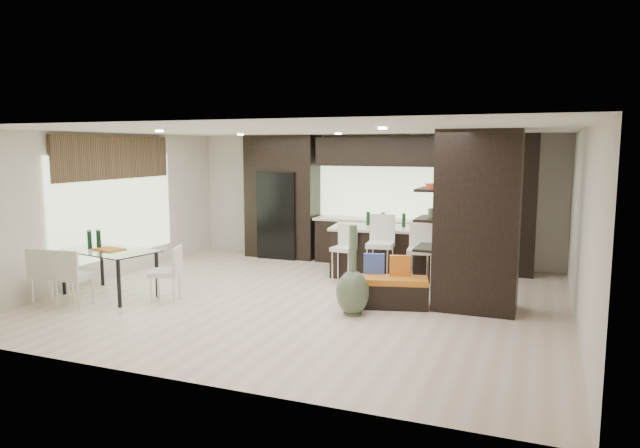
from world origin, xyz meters
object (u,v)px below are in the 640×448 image
at_px(stool_left, 343,259).
at_px(bench, 388,292).
at_px(chair_far, 50,278).
at_px(stool_mid, 380,258).
at_px(chair_end, 165,277).
at_px(stool_right, 420,263).
at_px(floor_vase, 353,270).
at_px(dining_table, 110,273).
at_px(chair_near, 75,280).
at_px(kitchen_island, 392,252).

bearing_deg(stool_left, bench, -38.97).
height_order(stool_left, chair_far, stool_left).
distance_m(stool_mid, chair_end, 3.66).
height_order(stool_right, chair_end, stool_right).
height_order(floor_vase, dining_table, floor_vase).
height_order(dining_table, chair_near, chair_near).
bearing_deg(chair_far, chair_near, -7.38).
bearing_deg(dining_table, stool_right, 37.91).
bearing_deg(dining_table, chair_far, -111.51).
bearing_deg(dining_table, chair_near, -78.08).
bearing_deg(chair_far, chair_end, 18.25).
height_order(kitchen_island, dining_table, kitchen_island).
bearing_deg(dining_table, chair_end, 11.92).
distance_m(kitchen_island, stool_mid, 0.81).
bearing_deg(bench, kitchen_island, 88.65).
distance_m(stool_left, floor_vase, 2.04).
relative_size(floor_vase, chair_end, 1.61).
bearing_deg(chair_far, kitchen_island, 33.52).
height_order(stool_left, chair_end, stool_left).
xyz_separation_m(bench, chair_far, (-4.95, -1.78, 0.19)).
height_order(floor_vase, chair_near, floor_vase).
distance_m(stool_left, bench, 1.74).
xyz_separation_m(stool_left, stool_mid, (0.70, -0.04, 0.08)).
relative_size(kitchen_island, bench, 1.89).
relative_size(stool_right, chair_end, 1.13).
bearing_deg(kitchen_island, chair_near, -142.93).
xyz_separation_m(kitchen_island, chair_near, (-3.98, -3.83, -0.05)).
height_order(bench, floor_vase, floor_vase).
bearing_deg(stool_right, chair_near, -152.87).
bearing_deg(floor_vase, stool_mid, 92.86).
relative_size(stool_mid, stool_right, 1.09).
height_order(dining_table, chair_far, chair_far).
bearing_deg(chair_end, bench, -93.49).
distance_m(bench, dining_table, 4.57).
bearing_deg(stool_left, chair_far, -132.68).
xyz_separation_m(kitchen_island, stool_left, (-0.70, -0.78, -0.05)).
relative_size(bench, floor_vase, 0.91).
xyz_separation_m(dining_table, chair_near, (0.00, -0.76, 0.04)).
bearing_deg(stool_right, chair_far, -155.49).
bearing_deg(chair_end, stool_right, -78.01).
relative_size(dining_table, chair_near, 1.88).
bearing_deg(kitchen_island, chair_end, -139.96).
bearing_deg(chair_end, chair_far, 94.75).
bearing_deg(floor_vase, dining_table, -173.93).
xyz_separation_m(stool_right, dining_table, (-4.67, -2.28, -0.08)).
height_order(floor_vase, chair_end, floor_vase).
bearing_deg(chair_far, stool_left, 31.91).
height_order(stool_right, bench, stool_right).
distance_m(floor_vase, chair_end, 3.01).
xyz_separation_m(bench, floor_vase, (-0.38, -0.59, 0.43)).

